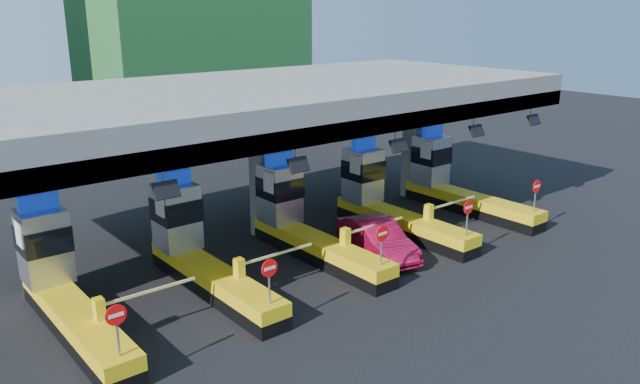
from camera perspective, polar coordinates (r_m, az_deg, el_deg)
ground at (r=26.99m, az=-1.37°, el=-5.65°), size 120.00×120.00×0.00m
toll_canopy at (r=27.63m, az=-5.13°, el=8.02°), size 28.00×12.09×7.00m
toll_lane_far_left at (r=22.54m, az=-22.58°, el=-7.76°), size 4.43×8.00×4.16m
toll_lane_left at (r=24.20m, az=-11.23°, el=-5.10°), size 4.43×8.00×4.16m
toll_lane_center at (r=26.71m, az=-1.75°, el=-2.70°), size 4.43×8.00×4.16m
toll_lane_right at (r=29.85m, az=5.90°, el=-0.70°), size 4.43×8.00×4.16m
toll_lane_far_right at (r=33.44m, az=11.99°, el=0.91°), size 4.43×8.00×4.16m
red_car at (r=26.57m, az=5.26°, el=-4.29°), size 2.78×4.96×1.55m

